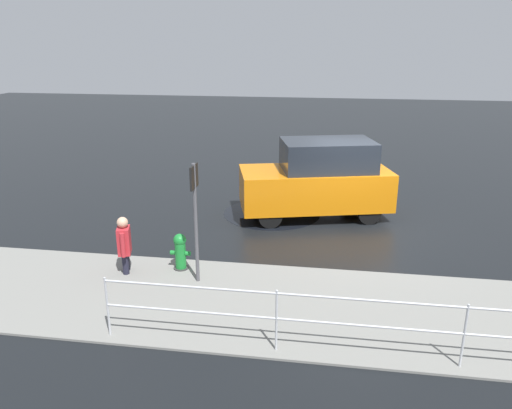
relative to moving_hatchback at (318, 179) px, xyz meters
name	(u,v)px	position (x,y,z in m)	size (l,w,h in m)	color
ground_plane	(360,228)	(-1.11, 0.75, -1.03)	(60.00, 60.00, 0.00)	black
kerb_strip	(370,312)	(-1.11, 4.95, -1.01)	(24.00, 3.20, 0.04)	slate
moving_hatchback	(318,179)	(0.00, 0.00, 0.00)	(4.21, 2.64, 2.06)	orange
fire_hydrant	(180,252)	(2.65, 3.80, -0.63)	(0.42, 0.31, 0.80)	#197A2D
pedestrian	(124,243)	(3.70, 4.12, -0.34)	(0.34, 0.55, 1.22)	#B2262D
metal_railing	(466,324)	(-2.30, 6.33, -0.29)	(10.73, 0.04, 1.05)	#B7BABF
sign_post	(195,206)	(2.15, 4.28, 0.55)	(0.07, 0.44, 2.40)	#4C4C51
puddle_patch	(272,213)	(1.23, -0.02, -1.02)	(2.65, 2.65, 0.01)	black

